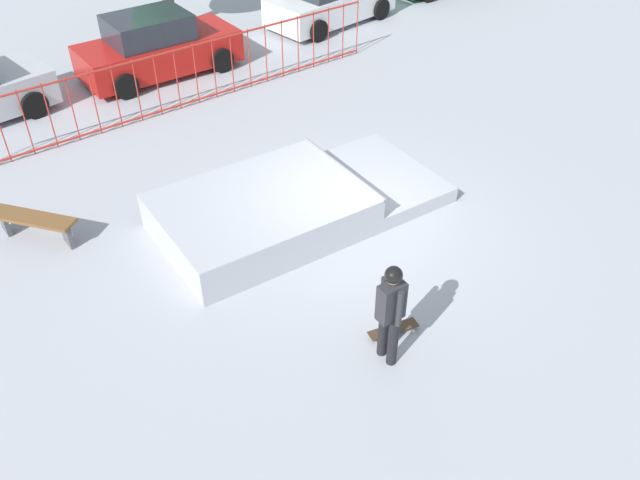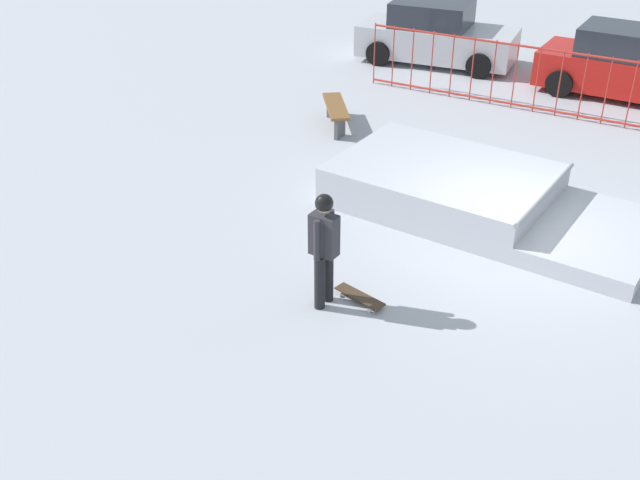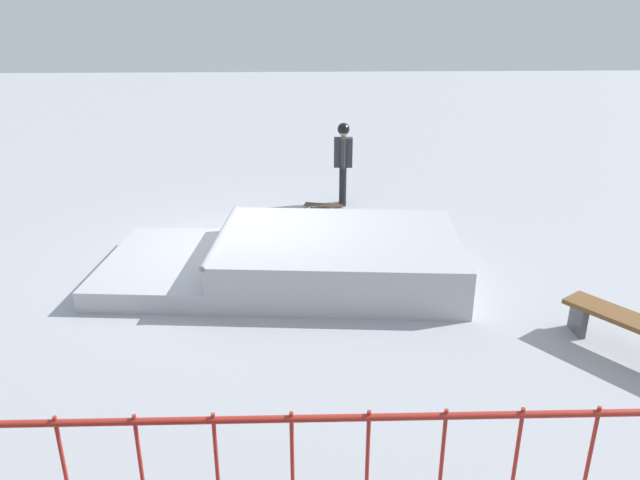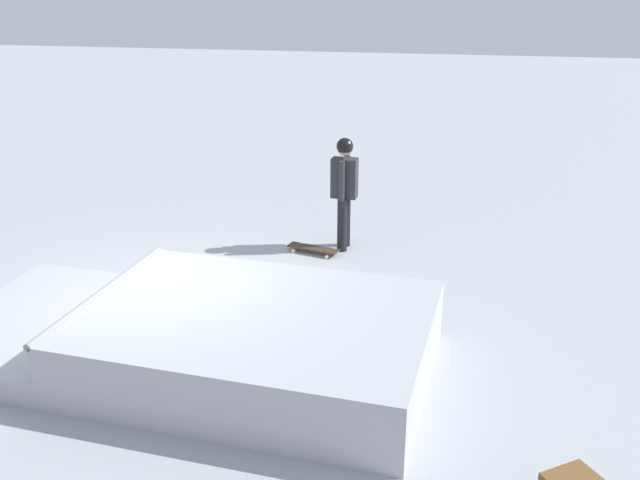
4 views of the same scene
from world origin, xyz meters
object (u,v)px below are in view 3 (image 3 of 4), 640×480
(skate_ramp, at_px, (308,259))
(skateboard, at_px, (324,205))
(skater, at_px, (343,158))
(park_bench, at_px, (631,328))

(skate_ramp, xyz_separation_m, skateboard, (-0.40, -3.36, -0.24))
(skater, height_order, park_bench, skater)
(park_bench, bearing_deg, skater, -63.55)
(skate_ramp, xyz_separation_m, skater, (-0.82, -3.66, 0.69))
(skateboard, height_order, park_bench, park_bench)
(skate_ramp, height_order, park_bench, skate_ramp)
(skater, xyz_separation_m, park_bench, (-2.99, 6.01, -0.65))
(skate_ramp, xyz_separation_m, park_bench, (-3.81, 2.34, 0.04))
(skate_ramp, relative_size, skater, 3.25)
(skater, bearing_deg, park_bench, 120.74)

